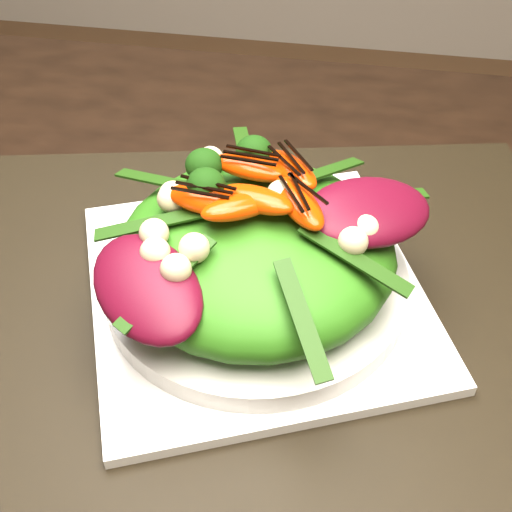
% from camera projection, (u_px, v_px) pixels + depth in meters
% --- Properties ---
extents(placemat, '(0.56, 0.47, 0.00)m').
position_uv_depth(placemat, '(256.00, 297.00, 0.51)').
color(placemat, black).
rests_on(placemat, dining_table).
extents(plate_base, '(0.31, 0.31, 0.01)m').
position_uv_depth(plate_base, '(256.00, 291.00, 0.50)').
color(plate_base, white).
rests_on(plate_base, placemat).
extents(salad_bowl, '(0.24, 0.24, 0.02)m').
position_uv_depth(salad_bowl, '(256.00, 279.00, 0.50)').
color(salad_bowl, silver).
rests_on(salad_bowl, plate_base).
extents(lettuce_mound, '(0.24, 0.24, 0.07)m').
position_uv_depth(lettuce_mound, '(256.00, 250.00, 0.48)').
color(lettuce_mound, '#326F14').
rests_on(lettuce_mound, salad_bowl).
extents(radicchio_leaf, '(0.11, 0.10, 0.02)m').
position_uv_depth(radicchio_leaf, '(368.00, 212.00, 0.46)').
color(radicchio_leaf, '#430715').
rests_on(radicchio_leaf, lettuce_mound).
extents(orange_segment, '(0.06, 0.03, 0.01)m').
position_uv_depth(orange_segment, '(251.00, 187.00, 0.46)').
color(orange_segment, red).
rests_on(orange_segment, lettuce_mound).
extents(broccoli_floret, '(0.04, 0.04, 0.04)m').
position_uv_depth(broccoli_floret, '(202.00, 158.00, 0.48)').
color(broccoli_floret, '#103409').
rests_on(broccoli_floret, lettuce_mound).
extents(macadamia_nut, '(0.02, 0.02, 0.02)m').
position_uv_depth(macadamia_nut, '(303.00, 244.00, 0.42)').
color(macadamia_nut, '#F6E8AD').
rests_on(macadamia_nut, lettuce_mound).
extents(balsamic_drizzle, '(0.05, 0.01, 0.00)m').
position_uv_depth(balsamic_drizzle, '(251.00, 178.00, 0.46)').
color(balsamic_drizzle, black).
rests_on(balsamic_drizzle, orange_segment).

